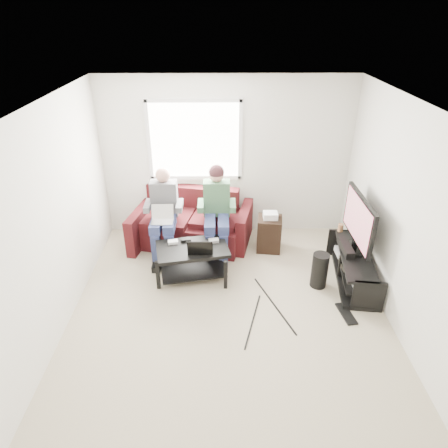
{
  "coord_description": "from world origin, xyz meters",
  "views": [
    {
      "loc": [
        -0.1,
        -3.89,
        3.46
      ],
      "look_at": [
        -0.05,
        0.6,
        1.0
      ],
      "focal_mm": 32.0,
      "sensor_mm": 36.0,
      "label": 1
    }
  ],
  "objects_px": {
    "coffee_table": "(193,255)",
    "tv_stand": "(353,268)",
    "end_table": "(269,233)",
    "sofa": "(193,225)",
    "tv": "(359,221)",
    "subwoofer": "(320,270)"
  },
  "relations": [
    {
      "from": "subwoofer",
      "to": "tv",
      "type": "bearing_deg",
      "value": 23.37
    },
    {
      "from": "subwoofer",
      "to": "end_table",
      "type": "bearing_deg",
      "value": 121.15
    },
    {
      "from": "coffee_table",
      "to": "subwoofer",
      "type": "distance_m",
      "value": 1.78
    },
    {
      "from": "sofa",
      "to": "tv_stand",
      "type": "relative_size",
      "value": 1.44
    },
    {
      "from": "tv_stand",
      "to": "end_table",
      "type": "distance_m",
      "value": 1.39
    },
    {
      "from": "tv",
      "to": "coffee_table",
      "type": "bearing_deg",
      "value": 179.71
    },
    {
      "from": "sofa",
      "to": "coffee_table",
      "type": "bearing_deg",
      "value": -86.51
    },
    {
      "from": "coffee_table",
      "to": "end_table",
      "type": "bearing_deg",
      "value": 32.54
    },
    {
      "from": "sofa",
      "to": "tv",
      "type": "relative_size",
      "value": 1.84
    },
    {
      "from": "end_table",
      "to": "coffee_table",
      "type": "bearing_deg",
      "value": -147.46
    },
    {
      "from": "subwoofer",
      "to": "end_table",
      "type": "xyz_separation_m",
      "value": [
        -0.59,
        0.98,
        0.04
      ]
    },
    {
      "from": "coffee_table",
      "to": "tv_stand",
      "type": "relative_size",
      "value": 0.77
    },
    {
      "from": "coffee_table",
      "to": "tv_stand",
      "type": "bearing_deg",
      "value": -2.82
    },
    {
      "from": "coffee_table",
      "to": "end_table",
      "type": "relative_size",
      "value": 1.66
    },
    {
      "from": "end_table",
      "to": "tv_stand",
      "type": "bearing_deg",
      "value": -38.13
    },
    {
      "from": "tv",
      "to": "end_table",
      "type": "height_order",
      "value": "tv"
    },
    {
      "from": "end_table",
      "to": "sofa",
      "type": "bearing_deg",
      "value": 169.49
    },
    {
      "from": "sofa",
      "to": "tv_stand",
      "type": "xyz_separation_m",
      "value": [
        2.33,
        -1.09,
        -0.12
      ]
    },
    {
      "from": "coffee_table",
      "to": "subwoofer",
      "type": "xyz_separation_m",
      "value": [
        1.76,
        -0.23,
        -0.11
      ]
    },
    {
      "from": "coffee_table",
      "to": "tv_stand",
      "type": "distance_m",
      "value": 2.28
    },
    {
      "from": "end_table",
      "to": "tv",
      "type": "bearing_deg",
      "value": -34.81
    },
    {
      "from": "subwoofer",
      "to": "end_table",
      "type": "distance_m",
      "value": 1.14
    }
  ]
}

